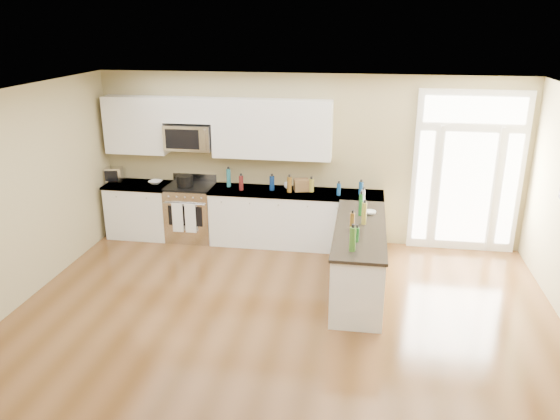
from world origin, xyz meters
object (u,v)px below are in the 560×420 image
at_px(toaster_oven, 114,174).
at_px(stockpot, 185,181).
at_px(peninsula_cabinet, 359,261).
at_px(kitchen_range, 191,212).

bearing_deg(toaster_oven, stockpot, -17.67).
distance_m(peninsula_cabinet, stockpot, 3.31).
xyz_separation_m(peninsula_cabinet, toaster_oven, (-4.28, 1.56, 0.62)).
bearing_deg(stockpot, kitchen_range, 42.51).
distance_m(stockpot, toaster_oven, 1.34).
relative_size(peninsula_cabinet, toaster_oven, 8.35).
bearing_deg(stockpot, toaster_oven, 172.73).
relative_size(peninsula_cabinet, kitchen_range, 2.15).
xyz_separation_m(kitchen_range, toaster_oven, (-1.40, 0.11, 0.58)).
bearing_deg(toaster_oven, kitchen_range, -14.93).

